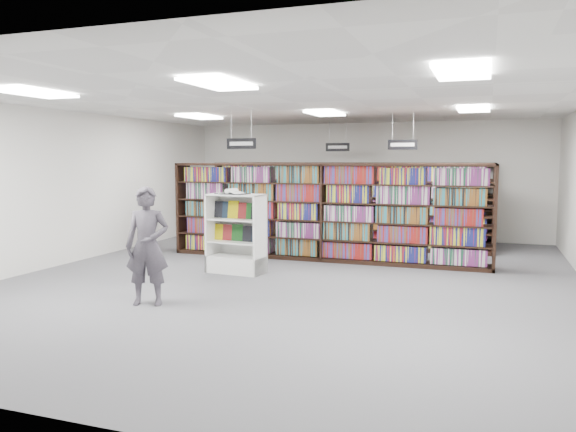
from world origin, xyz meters
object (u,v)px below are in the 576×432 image
(endcap_display, at_px, (237,246))
(open_book, at_px, (232,192))
(bookshelf_row_near, at_px, (324,212))
(shopper, at_px, (147,246))

(endcap_display, bearing_deg, open_book, -116.58)
(endcap_display, relative_size, open_book, 2.31)
(bookshelf_row_near, xyz_separation_m, endcap_display, (-1.23, -1.83, -0.54))
(open_book, bearing_deg, endcap_display, 69.28)
(endcap_display, xyz_separation_m, shopper, (-0.25, -2.67, 0.39))
(endcap_display, distance_m, open_book, 1.05)
(bookshelf_row_near, xyz_separation_m, open_book, (-1.29, -1.92, 0.51))
(endcap_display, relative_size, shopper, 0.85)
(open_book, xyz_separation_m, shopper, (-0.19, -2.58, -0.66))
(shopper, bearing_deg, endcap_display, 66.44)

